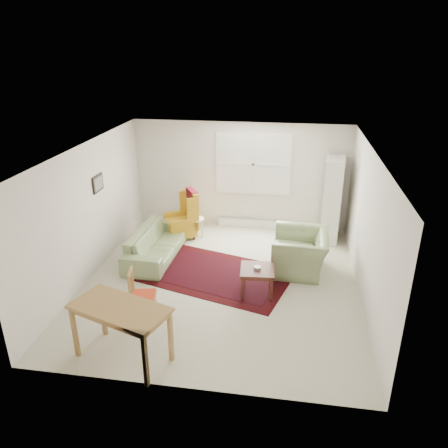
# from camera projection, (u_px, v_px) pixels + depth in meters

# --- Properties ---
(room) EXTENTS (5.04, 5.54, 2.51)m
(room) POSITION_uv_depth(u_px,v_px,m) (224.00, 215.00, 7.88)
(room) COLOR beige
(room) RESTS_ON ground
(rug) EXTENTS (3.13, 2.46, 0.03)m
(rug) POSITION_uv_depth(u_px,v_px,m) (217.00, 274.00, 8.41)
(rug) COLOR black
(rug) RESTS_ON ground
(sofa) EXTENTS (0.89, 2.09, 0.83)m
(sofa) POSITION_uv_depth(u_px,v_px,m) (157.00, 238.00, 8.99)
(sofa) COLOR #7A8C5D
(sofa) RESTS_ON ground
(armchair) EXTENTS (1.07, 1.22, 0.92)m
(armchair) POSITION_uv_depth(u_px,v_px,m) (300.00, 248.00, 8.44)
(armchair) COLOR #7A8C5D
(armchair) RESTS_ON ground
(wingback_chair) EXTENTS (0.91, 0.90, 1.11)m
(wingback_chair) POSITION_uv_depth(u_px,v_px,m) (180.00, 215.00, 9.81)
(wingback_chair) COLOR gold
(wingback_chair) RESTS_ON ground
(coffee_table) EXTENTS (0.64, 0.64, 0.48)m
(coffee_table) POSITION_uv_depth(u_px,v_px,m) (257.00, 280.00, 7.74)
(coffee_table) COLOR #421D14
(coffee_table) RESTS_ON ground
(stool) EXTENTS (0.38, 0.38, 0.48)m
(stool) POSITION_uv_depth(u_px,v_px,m) (196.00, 228.00, 9.93)
(stool) COLOR white
(stool) RESTS_ON ground
(cabinet) EXTENTS (0.47, 0.79, 1.88)m
(cabinet) POSITION_uv_depth(u_px,v_px,m) (332.00, 200.00, 9.60)
(cabinet) COLOR silver
(cabinet) RESTS_ON ground
(desk) EXTENTS (1.50, 1.08, 0.85)m
(desk) POSITION_uv_depth(u_px,v_px,m) (122.00, 333.00, 6.06)
(desk) COLOR #A37A41
(desk) RESTS_ON ground
(desk_chair) EXTENTS (0.46, 0.46, 0.89)m
(desk_chair) POSITION_uv_depth(u_px,v_px,m) (143.00, 295.00, 6.92)
(desk_chair) COLOR #A37A41
(desk_chair) RESTS_ON ground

